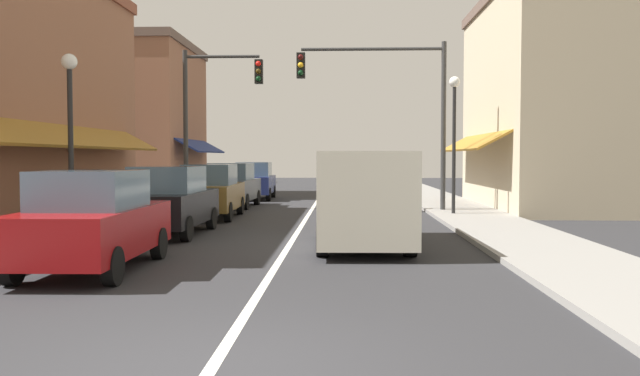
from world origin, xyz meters
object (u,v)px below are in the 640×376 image
at_px(parked_car_second_left, 169,201).
at_px(traffic_signal_mast_arm, 394,96).
at_px(parked_car_distant_left, 254,181).
at_px(parked_car_nearest_left, 93,221).
at_px(parked_car_far_left, 232,185).
at_px(van_in_lane, 363,195).
at_px(traffic_signal_left_corner, 210,105).
at_px(street_lamp_left_near, 70,115).
at_px(parked_car_third_left, 210,191).
at_px(street_lamp_right_mid, 454,122).

height_order(parked_car_second_left, traffic_signal_mast_arm, traffic_signal_mast_arm).
distance_m(parked_car_second_left, parked_car_distant_left, 14.38).
height_order(parked_car_nearest_left, parked_car_far_left, same).
bearing_deg(parked_car_far_left, traffic_signal_mast_arm, -19.41).
relative_size(van_in_lane, traffic_signal_left_corner, 0.86).
relative_size(parked_car_second_left, traffic_signal_left_corner, 0.68).
height_order(parked_car_distant_left, street_lamp_left_near, street_lamp_left_near).
height_order(parked_car_second_left, parked_car_far_left, same).
bearing_deg(van_in_lane, traffic_signal_mast_arm, 80.36).
distance_m(parked_car_third_left, van_in_lane, 8.21).
relative_size(parked_car_distant_left, street_lamp_left_near, 0.95).
distance_m(parked_car_distant_left, traffic_signal_mast_arm, 10.10).
distance_m(parked_car_distant_left, street_lamp_left_near, 16.47).
height_order(parked_car_nearest_left, parked_car_second_left, same).
xyz_separation_m(parked_car_distant_left, street_lamp_left_near, (-1.98, -16.21, 2.10)).
relative_size(parked_car_third_left, parked_car_distant_left, 1.00).
distance_m(parked_car_nearest_left, street_lamp_left_near, 4.50).
bearing_deg(parked_car_second_left, traffic_signal_left_corner, 95.14).
distance_m(parked_car_second_left, traffic_signal_mast_arm, 9.98).
bearing_deg(street_lamp_right_mid, parked_car_distant_left, 131.74).
height_order(street_lamp_left_near, street_lamp_right_mid, street_lamp_right_mid).
bearing_deg(van_in_lane, traffic_signal_left_corner, 117.81).
bearing_deg(parked_car_distant_left, parked_car_second_left, -92.46).
height_order(parked_car_far_left, street_lamp_left_near, street_lamp_left_near).
bearing_deg(traffic_signal_left_corner, street_lamp_right_mid, -16.71).
bearing_deg(traffic_signal_left_corner, parked_car_third_left, -78.38).
xyz_separation_m(parked_car_nearest_left, traffic_signal_mast_arm, (6.18, 12.37, 3.31)).
bearing_deg(parked_car_second_left, street_lamp_left_near, -133.00).
distance_m(parked_car_nearest_left, parked_car_third_left, 10.06).
bearing_deg(street_lamp_left_near, parked_car_nearest_left, -62.12).
height_order(parked_car_second_left, street_lamp_right_mid, street_lamp_right_mid).
distance_m(parked_car_third_left, parked_car_far_left, 4.73).
bearing_deg(street_lamp_right_mid, parked_car_far_left, 154.08).
height_order(parked_car_far_left, parked_car_distant_left, same).
distance_m(parked_car_far_left, street_lamp_right_mid, 9.39).
xyz_separation_m(parked_car_nearest_left, van_in_lane, (4.83, 3.42, 0.27)).
distance_m(traffic_signal_mast_arm, street_lamp_right_mid, 2.66).
bearing_deg(van_in_lane, parked_car_distant_left, 105.08).
relative_size(parked_car_second_left, parked_car_third_left, 1.00).
bearing_deg(parked_car_third_left, traffic_signal_mast_arm, 19.27).
bearing_deg(parked_car_far_left, street_lamp_right_mid, -24.32).
bearing_deg(traffic_signal_left_corner, parked_car_far_left, 66.67).
height_order(traffic_signal_mast_arm, street_lamp_left_near, traffic_signal_mast_arm).
height_order(parked_car_second_left, parked_car_distant_left, same).
xyz_separation_m(parked_car_far_left, traffic_signal_left_corner, (-0.58, -1.35, 3.09)).
bearing_deg(parked_car_second_left, parked_car_distant_left, 90.10).
height_order(parked_car_distant_left, traffic_signal_mast_arm, traffic_signal_mast_arm).
xyz_separation_m(parked_car_second_left, street_lamp_right_mid, (8.17, 5.45, 2.29)).
bearing_deg(parked_car_far_left, parked_car_nearest_left, -87.97).
xyz_separation_m(parked_car_second_left, parked_car_distant_left, (0.21, 14.38, 0.00)).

